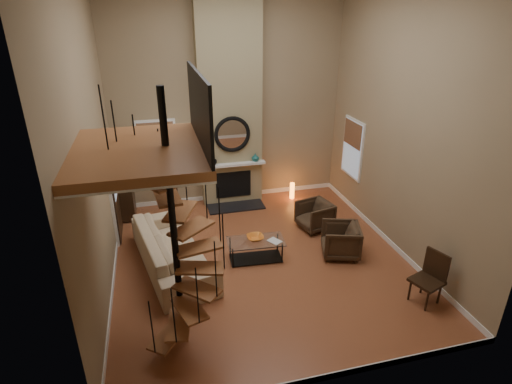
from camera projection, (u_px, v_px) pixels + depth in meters
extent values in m
cube|color=#AC5F37|center=(261.00, 259.00, 8.74)|extent=(6.00, 6.50, 0.01)
cube|color=#917D5E|center=(228.00, 100.00, 10.48)|extent=(6.00, 0.02, 5.50)
cube|color=#917D5E|center=(334.00, 211.00, 4.74)|extent=(6.00, 0.02, 5.50)
cube|color=#917D5E|center=(91.00, 147.00, 6.93)|extent=(0.02, 6.50, 5.50)
cube|color=#917D5E|center=(404.00, 124.00, 8.29)|extent=(0.02, 6.50, 5.50)
cube|color=white|center=(231.00, 195.00, 11.57)|extent=(6.00, 0.02, 0.12)
cube|color=white|center=(319.00, 378.00, 5.85)|extent=(6.00, 0.02, 0.12)
cube|color=white|center=(114.00, 278.00, 8.04)|extent=(0.02, 6.50, 0.12)
cube|color=white|center=(386.00, 239.00, 9.39)|extent=(0.02, 6.50, 0.12)
cube|color=#91845E|center=(230.00, 101.00, 10.31)|extent=(1.60, 0.38, 5.50)
cube|color=black|center=(236.00, 207.00, 11.00)|extent=(1.50, 0.60, 0.04)
cube|color=black|center=(233.00, 184.00, 11.04)|extent=(0.95, 0.02, 0.72)
cube|color=white|center=(234.00, 165.00, 10.72)|extent=(1.70, 0.18, 0.06)
torus|color=black|center=(232.00, 134.00, 10.44)|extent=(0.94, 0.10, 0.94)
cylinder|color=white|center=(232.00, 134.00, 10.45)|extent=(0.80, 0.01, 0.80)
imported|color=black|center=(212.00, 160.00, 10.57)|extent=(0.24, 0.24, 0.25)
imported|color=#185654|center=(255.00, 157.00, 10.84)|extent=(0.20, 0.20, 0.21)
cube|color=white|center=(157.00, 149.00, 10.50)|extent=(1.02, 0.04, 1.52)
cube|color=#8C9EB2|center=(157.00, 149.00, 10.48)|extent=(0.90, 0.01, 1.40)
cube|color=brown|center=(156.00, 141.00, 10.38)|extent=(0.90, 0.01, 0.98)
cube|color=white|center=(353.00, 148.00, 10.52)|extent=(0.04, 1.02, 1.52)
cube|color=#8C9EB2|center=(352.00, 148.00, 10.51)|extent=(0.01, 0.90, 1.40)
cube|color=brown|center=(353.00, 134.00, 10.35)|extent=(0.01, 0.90, 0.63)
cube|color=white|center=(113.00, 195.00, 9.22)|extent=(0.06, 1.05, 2.16)
cube|color=black|center=(115.00, 196.00, 9.24)|extent=(0.05, 0.90, 2.05)
cube|color=#8C9EB2|center=(114.00, 178.00, 9.08)|extent=(0.01, 0.60, 0.90)
cube|color=#9A5C32|center=(139.00, 152.00, 5.36)|extent=(1.70, 2.20, 0.12)
cube|color=white|center=(139.00, 157.00, 5.39)|extent=(1.70, 2.20, 0.03)
cube|color=black|center=(199.00, 108.00, 5.32)|extent=(0.04, 2.20, 0.94)
cylinder|color=black|center=(173.00, 227.00, 5.92)|extent=(0.10, 0.10, 4.02)
cube|color=#9A5C32|center=(169.00, 336.00, 6.33)|extent=(0.71, 0.78, 0.04)
cylinder|color=black|center=(152.00, 328.00, 5.84)|extent=(0.02, 0.02, 0.94)
cube|color=#9A5C32|center=(179.00, 324.00, 6.20)|extent=(0.46, 0.77, 0.04)
cylinder|color=black|center=(174.00, 316.00, 5.68)|extent=(0.02, 0.02, 0.94)
cube|color=#9A5C32|center=(189.00, 308.00, 6.14)|extent=(0.55, 0.79, 0.04)
cylinder|color=black|center=(197.00, 296.00, 5.67)|extent=(0.02, 0.02, 0.94)
cube|color=#9A5C32|center=(197.00, 289.00, 6.15)|extent=(0.75, 0.74, 0.04)
cylinder|color=black|center=(216.00, 270.00, 5.80)|extent=(0.02, 0.02, 0.94)
cube|color=#9A5C32|center=(201.00, 268.00, 6.20)|extent=(0.79, 0.53, 0.04)
cylinder|color=black|center=(223.00, 242.00, 5.99)|extent=(0.02, 0.02, 0.94)
cube|color=#9A5C32|center=(199.00, 247.00, 6.25)|extent=(0.77, 0.48, 0.04)
cylinder|color=black|center=(220.00, 215.00, 6.20)|extent=(0.02, 0.02, 0.94)
cube|color=#9A5C32|center=(191.00, 228.00, 6.26)|extent=(0.77, 0.72, 0.04)
cylinder|color=black|center=(206.00, 192.00, 6.33)|extent=(0.02, 0.02, 0.94)
cube|color=#9A5C32|center=(180.00, 211.00, 6.21)|extent=(0.58, 0.79, 0.04)
cylinder|color=black|center=(185.00, 174.00, 6.34)|extent=(0.02, 0.02, 0.94)
cube|color=#9A5C32|center=(167.00, 196.00, 6.09)|extent=(0.41, 0.75, 0.04)
cylinder|color=black|center=(161.00, 159.00, 6.20)|extent=(0.02, 0.02, 0.94)
cube|color=#9A5C32|center=(154.00, 183.00, 5.89)|extent=(0.68, 0.79, 0.04)
cylinder|color=black|center=(136.00, 146.00, 5.92)|extent=(0.02, 0.02, 0.94)
cube|color=#9A5C32|center=(144.00, 170.00, 5.64)|extent=(0.80, 0.64, 0.04)
cylinder|color=black|center=(116.00, 135.00, 5.53)|extent=(0.02, 0.02, 0.94)
cube|color=#9A5C32|center=(138.00, 156.00, 5.38)|extent=(0.72, 0.34, 0.04)
cylinder|color=black|center=(104.00, 123.00, 5.10)|extent=(0.02, 0.02, 0.94)
cube|color=black|center=(124.00, 182.00, 10.16)|extent=(0.39, 0.82, 1.83)
imported|color=tan|center=(172.00, 249.00, 8.36)|extent=(1.66, 3.03, 0.84)
imported|color=#3B2A1B|center=(317.00, 215.00, 9.84)|extent=(0.89, 0.87, 0.68)
imported|color=#3B2A1B|center=(344.00, 240.00, 8.76)|extent=(0.98, 0.96, 0.71)
cube|color=silver|center=(256.00, 241.00, 8.56)|extent=(1.23, 0.68, 0.02)
cube|color=black|center=(256.00, 258.00, 8.73)|extent=(1.12, 0.57, 0.01)
cylinder|color=black|center=(233.00, 258.00, 8.37)|extent=(0.03, 0.03, 0.44)
cylinder|color=black|center=(282.00, 253.00, 8.54)|extent=(0.03, 0.03, 0.44)
cylinder|color=black|center=(230.00, 247.00, 8.76)|extent=(0.03, 0.03, 0.44)
cylinder|color=black|center=(277.00, 243.00, 8.93)|extent=(0.03, 0.03, 0.44)
imported|color=orange|center=(255.00, 238.00, 8.58)|extent=(0.35, 0.35, 0.09)
imported|color=gray|center=(274.00, 242.00, 8.50)|extent=(0.32, 0.34, 0.03)
cylinder|color=black|center=(179.00, 216.00, 10.50)|extent=(0.36, 0.36, 0.03)
cylinder|color=black|center=(177.00, 188.00, 10.18)|extent=(0.04, 0.04, 1.56)
cylinder|color=#F2E5C6|center=(174.00, 160.00, 9.87)|extent=(0.40, 0.40, 0.32)
cylinder|color=orange|center=(292.00, 191.00, 11.40)|extent=(0.13, 0.13, 0.45)
cube|color=black|center=(427.00, 281.00, 7.30)|extent=(0.62, 0.62, 0.06)
cube|color=black|center=(436.00, 266.00, 7.30)|extent=(0.20, 0.45, 0.58)
cylinder|color=black|center=(427.00, 301.00, 7.17)|extent=(0.05, 0.05, 0.47)
cylinder|color=black|center=(439.00, 294.00, 7.35)|extent=(0.05, 0.05, 0.47)
cylinder|color=black|center=(410.00, 290.00, 7.44)|extent=(0.05, 0.05, 0.47)
cylinder|color=black|center=(422.00, 283.00, 7.63)|extent=(0.05, 0.05, 0.47)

